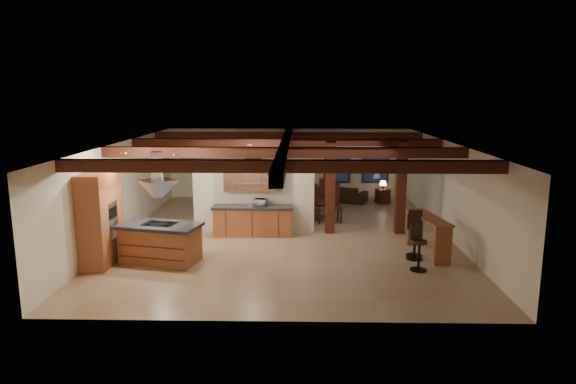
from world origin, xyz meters
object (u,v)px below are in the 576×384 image
kitchen_island (160,242)px  sofa (340,194)px  dining_table (308,210)px  bar_counter (428,229)px

kitchen_island → sofa: 9.40m
kitchen_island → dining_table: (3.93, 4.88, -0.22)m
sofa → kitchen_island: bearing=76.7°
dining_table → bar_counter: size_ratio=0.81×
dining_table → sofa: 3.19m
dining_table → sofa: (1.38, 2.87, 0.01)m
dining_table → sofa: sofa is taller
kitchen_island → bar_counter: bearing=6.1°
dining_table → sofa: bearing=79.6°
kitchen_island → dining_table: size_ratio=1.34×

